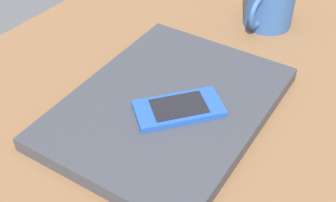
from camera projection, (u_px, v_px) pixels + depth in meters
desk_surface at (183, 152)px, 58.21cm from camera, size 120.00×80.00×3.00cm
laptop_closed at (168, 106)px, 61.23cm from camera, size 33.94×26.44×2.03cm
cell_phone_on_laptop at (179, 108)px, 58.70cm from camera, size 12.49×11.59×0.96cm
coffee_mug at (270, 2)px, 76.95cm from camera, size 11.57×8.35×8.61cm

